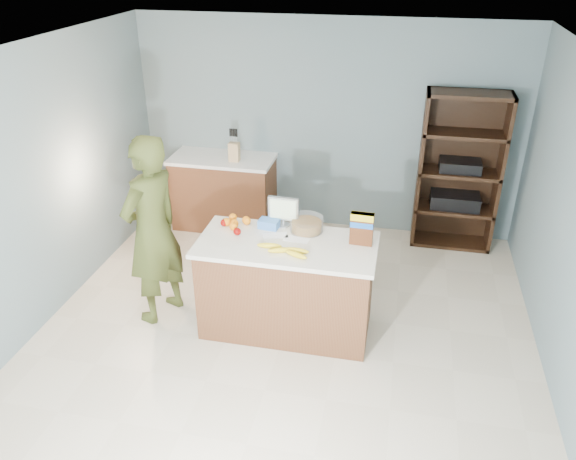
% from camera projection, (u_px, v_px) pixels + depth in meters
% --- Properties ---
extents(floor, '(4.50, 5.00, 0.02)m').
position_uv_depth(floor, '(280.00, 347.00, 5.01)').
color(floor, beige).
rests_on(floor, ground).
extents(walls, '(4.52, 5.02, 2.51)m').
position_uv_depth(walls, '(278.00, 175.00, 4.24)').
color(walls, slate).
rests_on(walls, ground).
extents(counter_peninsula, '(1.56, 0.76, 0.90)m').
position_uv_depth(counter_peninsula, '(287.00, 290.00, 5.08)').
color(counter_peninsula, brown).
rests_on(counter_peninsula, ground).
extents(back_cabinet, '(1.24, 0.62, 0.90)m').
position_uv_depth(back_cabinet, '(224.00, 192.00, 6.92)').
color(back_cabinet, brown).
rests_on(back_cabinet, ground).
extents(shelving_unit, '(0.90, 0.40, 1.80)m').
position_uv_depth(shelving_unit, '(458.00, 173.00, 6.36)').
color(shelving_unit, black).
rests_on(shelving_unit, ground).
extents(person, '(0.63, 0.76, 1.80)m').
position_uv_depth(person, '(152.00, 231.00, 5.05)').
color(person, '#3A421A').
rests_on(person, ground).
extents(knife_block, '(0.12, 0.10, 0.31)m').
position_uv_depth(knife_block, '(234.00, 151.00, 6.56)').
color(knife_block, tan).
rests_on(knife_block, back_cabinet).
extents(envelopes, '(0.44, 0.19, 0.00)m').
position_uv_depth(envelopes, '(286.00, 237.00, 4.93)').
color(envelopes, white).
rests_on(envelopes, counter_peninsula).
extents(bananas, '(0.47, 0.20, 0.05)m').
position_uv_depth(bananas, '(285.00, 250.00, 4.69)').
color(bananas, yellow).
rests_on(bananas, counter_peninsula).
extents(apples, '(0.23, 0.21, 0.07)m').
position_uv_depth(apples, '(230.00, 227.00, 5.04)').
color(apples, '#7F0704').
rests_on(apples, counter_peninsula).
extents(oranges, '(0.25, 0.25, 0.07)m').
position_uv_depth(oranges, '(235.00, 222.00, 5.13)').
color(oranges, orange).
rests_on(oranges, counter_peninsula).
extents(blue_carton, '(0.19, 0.14, 0.08)m').
position_uv_depth(blue_carton, '(269.00, 224.00, 5.08)').
color(blue_carton, blue).
rests_on(blue_carton, counter_peninsula).
extents(salad_bowl, '(0.30, 0.30, 0.13)m').
position_uv_depth(salad_bowl, '(307.00, 225.00, 5.03)').
color(salad_bowl, '#267219').
rests_on(salad_bowl, counter_peninsula).
extents(tv, '(0.28, 0.12, 0.28)m').
position_uv_depth(tv, '(283.00, 210.00, 5.07)').
color(tv, silver).
rests_on(tv, counter_peninsula).
extents(cereal_box, '(0.20, 0.08, 0.29)m').
position_uv_depth(cereal_box, '(362.00, 226.00, 4.76)').
color(cereal_box, '#592B14').
rests_on(cereal_box, counter_peninsula).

